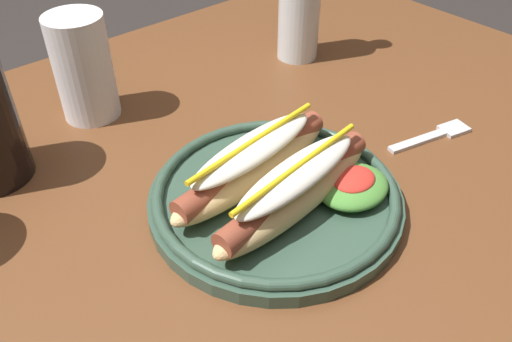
# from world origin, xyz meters

# --- Properties ---
(dining_table) EXTENTS (1.20, 0.80, 0.74)m
(dining_table) POSITION_xyz_m (0.00, 0.00, 0.63)
(dining_table) COLOR brown
(dining_table) RESTS_ON ground_plane
(hot_dog_plate) EXTENTS (0.27, 0.27, 0.08)m
(hot_dog_plate) POSITION_xyz_m (0.00, -0.09, 0.77)
(hot_dog_plate) COLOR #334C3D
(hot_dog_plate) RESTS_ON dining_table
(fork) EXTENTS (0.12, 0.05, 0.00)m
(fork) POSITION_xyz_m (0.24, -0.13, 0.74)
(fork) COLOR silver
(fork) RESTS_ON dining_table
(extra_cup) EXTENTS (0.07, 0.07, 0.14)m
(extra_cup) POSITION_xyz_m (-0.06, 0.21, 0.81)
(extra_cup) COLOR white
(extra_cup) RESTS_ON dining_table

